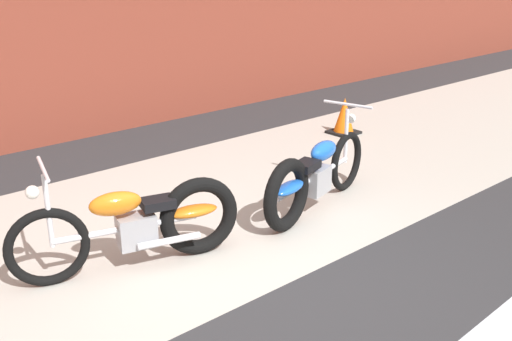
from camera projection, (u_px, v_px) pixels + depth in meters
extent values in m
plane|color=#2D2D30|center=(270.00, 292.00, 4.90)|extent=(80.00, 80.00, 0.00)
cube|color=#B2ADA3|center=(152.00, 223.00, 6.13)|extent=(36.00, 3.50, 0.01)
torus|color=black|center=(48.00, 247.00, 4.90)|extent=(0.68, 0.27, 0.68)
torus|color=black|center=(199.00, 216.00, 5.42)|extent=(0.74, 0.33, 0.73)
cylinder|color=silver|center=(127.00, 228.00, 5.15)|extent=(1.20, 0.40, 0.06)
cube|color=#99999E|center=(137.00, 231.00, 5.19)|extent=(0.37, 0.30, 0.28)
ellipsoid|color=orange|center=(115.00, 204.00, 5.03)|extent=(0.48, 0.30, 0.20)
ellipsoid|color=orange|center=(194.00, 211.00, 5.37)|extent=(0.47, 0.29, 0.10)
cube|color=black|center=(158.00, 203.00, 5.20)|extent=(0.32, 0.27, 0.08)
cylinder|color=silver|center=(48.00, 211.00, 4.81)|extent=(0.05, 0.05, 0.62)
cylinder|color=silver|center=(43.00, 169.00, 4.69)|extent=(0.19, 0.57, 0.03)
sphere|color=white|center=(32.00, 192.00, 4.71)|extent=(0.11, 0.11, 0.11)
cylinder|color=silver|center=(169.00, 241.00, 5.19)|extent=(0.55, 0.21, 0.06)
torus|color=black|center=(346.00, 161.00, 6.90)|extent=(0.68, 0.25, 0.68)
torus|color=black|center=(287.00, 195.00, 5.88)|extent=(0.74, 0.31, 0.73)
cylinder|color=silver|center=(319.00, 174.00, 6.39)|extent=(1.21, 0.36, 0.06)
cube|color=#99999E|center=(315.00, 180.00, 6.34)|extent=(0.36, 0.29, 0.28)
ellipsoid|color=blue|center=(323.00, 151.00, 6.37)|extent=(0.47, 0.29, 0.20)
ellipsoid|color=blue|center=(290.00, 188.00, 5.90)|extent=(0.47, 0.28, 0.10)
cube|color=black|center=(306.00, 166.00, 6.11)|extent=(0.32, 0.26, 0.08)
cylinder|color=silver|center=(346.00, 136.00, 6.77)|extent=(0.05, 0.05, 0.62)
cylinder|color=silver|center=(348.00, 104.00, 6.65)|extent=(0.17, 0.57, 0.03)
sphere|color=white|center=(351.00, 118.00, 6.78)|extent=(0.11, 0.11, 0.11)
cylinder|color=silver|center=(291.00, 191.00, 6.26)|extent=(0.55, 0.19, 0.06)
cone|color=orange|center=(344.00, 116.00, 9.06)|extent=(0.32, 0.32, 0.55)
cube|color=black|center=(343.00, 132.00, 9.15)|extent=(0.40, 0.40, 0.04)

